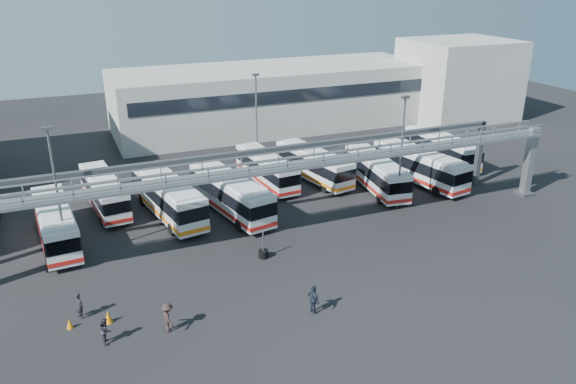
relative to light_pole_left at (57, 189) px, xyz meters
name	(u,v)px	position (x,y,z in m)	size (l,w,h in m)	color
ground	(309,268)	(16.00, -8.00, -5.73)	(140.00, 140.00, 0.00)	black
gantry	(278,171)	(16.00, -2.13, -0.22)	(51.40, 5.15, 7.10)	gray
warehouse	(272,97)	(28.00, 30.00, -1.73)	(42.00, 14.00, 8.00)	#9E9E99
building_right	(458,80)	(54.00, 24.00, -0.23)	(14.00, 12.00, 11.00)	#B2B2AD
light_pole_left	(57,189)	(0.00, 0.00, 0.00)	(0.70, 0.35, 10.21)	#4C4F54
light_pole_mid	(402,147)	(28.00, -1.00, 0.00)	(0.70, 0.35, 10.21)	#4C4F54
light_pole_back	(256,117)	(20.00, 14.00, 0.00)	(0.70, 0.35, 10.21)	#4C4F54
bus_1	(55,223)	(-0.55, 3.29, -3.94)	(3.27, 10.79, 3.23)	silver
bus_2	(104,191)	(3.66, 8.90, -4.01)	(3.46, 10.40, 3.10)	silver
bus_3	(168,196)	(8.58, 5.07, -3.80)	(4.48, 11.72, 3.48)	silver
bus_4	(231,193)	(13.77, 3.59, -3.84)	(4.67, 11.54, 3.42)	silver
bus_5	(266,168)	(19.23, 9.18, -4.03)	(3.20, 10.26, 3.07)	silver
bus_6	(314,164)	(24.02, 8.33, -3.96)	(4.29, 10.77, 3.19)	silver
bus_7	(376,172)	(28.54, 3.71, -3.95)	(3.74, 10.81, 3.22)	silver
bus_8	(419,165)	(33.44, 3.53, -3.86)	(4.47, 11.40, 3.38)	silver
bus_9	(441,148)	(39.33, 7.80, -3.93)	(2.50, 10.69, 3.25)	silver
pedestrian_a	(79,305)	(0.36, -8.08, -4.86)	(0.63, 0.41, 1.73)	black
pedestrian_b	(106,330)	(1.57, -11.30, -4.91)	(0.79, 0.62, 1.64)	#28212E
pedestrian_c	(168,317)	(5.11, -11.60, -4.79)	(1.21, 0.70, 1.88)	#2D1F1E
pedestrian_d	(314,300)	(13.86, -13.24, -4.75)	(1.14, 0.48, 1.95)	#1C2432
cone_left	(70,324)	(-0.33, -9.01, -5.41)	(0.40, 0.40, 0.64)	orange
cone_right	(108,317)	(1.88, -9.31, -5.33)	(0.50, 0.50, 0.79)	orange
tire_stack	(263,253)	(13.52, -5.19, -5.36)	(0.76, 0.76, 2.16)	black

